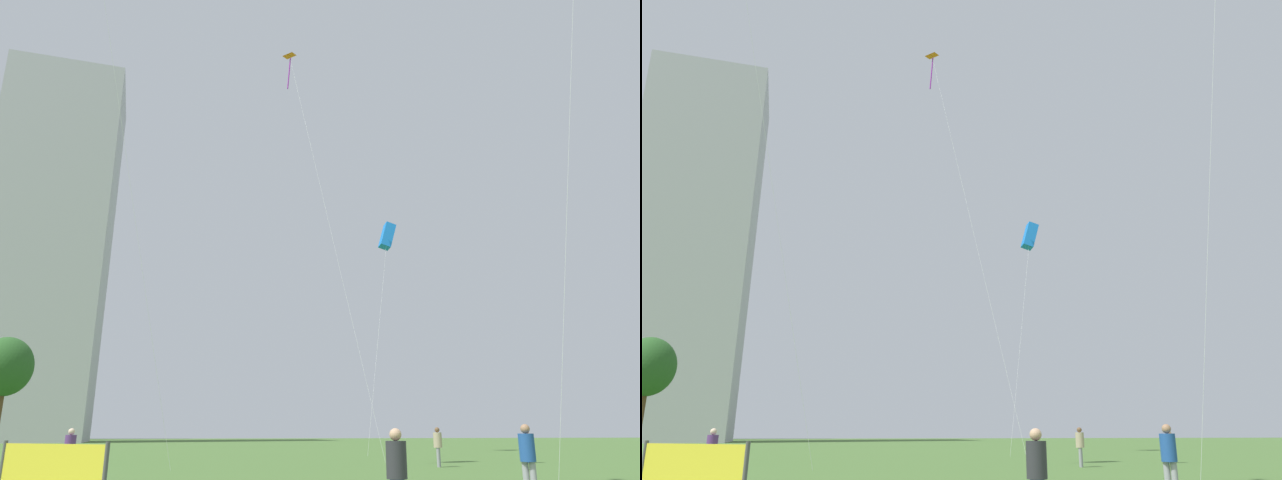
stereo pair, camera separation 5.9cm
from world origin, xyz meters
TOP-DOWN VIEW (x-y plane):
  - person_standing_0 at (11.30, 18.44)m, footprint 0.36×0.36m
  - person_standing_1 at (-2.94, -1.95)m, footprint 0.37×0.37m
  - person_standing_2 at (1.96, 2.14)m, footprint 0.40×0.40m
  - person_standing_3 at (4.96, 15.62)m, footprint 0.40×0.40m
  - person_standing_4 at (-10.85, 10.89)m, footprint 0.38×0.38m
  - kite_flying_2 at (9.23, 35.21)m, footprint 4.90×7.08m
  - kite_flying_3 at (-0.45, 29.91)m, footprint 4.97×10.10m
  - park_tree_0 at (-17.31, 24.39)m, footprint 3.01×3.01m
  - distant_highrise_1 at (-32.96, 92.19)m, footprint 20.62×20.66m
  - event_banner at (-9.07, -0.36)m, footprint 2.22×1.79m

SIDE VIEW (x-z plane):
  - event_banner at x=-9.07m, z-range 0.04..1.49m
  - person_standing_0 at x=11.30m, z-range 0.13..1.77m
  - person_standing_1 at x=-2.94m, z-range 0.13..1.80m
  - person_standing_4 at x=-10.85m, z-range 0.13..1.86m
  - person_standing_2 at x=1.96m, z-range 0.14..1.94m
  - person_standing_3 at x=4.96m, z-range 0.14..1.95m
  - park_tree_0 at x=-17.31m, z-range 1.69..8.49m
  - kite_flying_2 at x=9.23m, z-range 8.44..27.90m
  - kite_flying_3 at x=-0.45m, z-range 14.65..46.99m
  - distant_highrise_1 at x=-32.96m, z-range 0.00..63.53m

